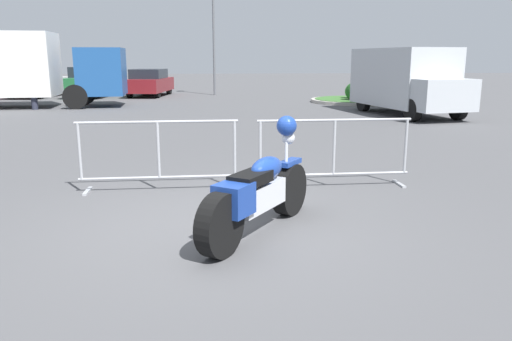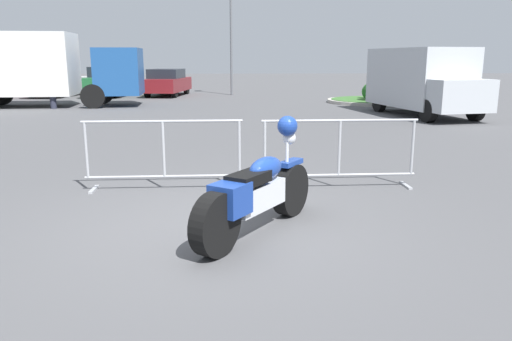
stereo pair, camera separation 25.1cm
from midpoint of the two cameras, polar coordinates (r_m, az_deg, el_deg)
The scene contains 12 objects.
ground_plane at distance 6.02m, azimuth -6.11°, elevation -6.54°, with size 120.00×120.00×0.00m, color #4C4C4F.
motorcycle at distance 5.67m, azimuth -0.94°, elevation -2.46°, with size 1.43×1.99×1.29m.
crowd_barrier_near at distance 7.69m, azimuth -11.99°, elevation 1.81°, with size 2.41×0.50×1.07m.
crowd_barrier_far at distance 7.81m, azimuth 8.00°, elevation 2.13°, with size 2.41×0.50×1.07m.
box_truck at distance 22.62m, azimuth -26.26°, elevation 10.59°, with size 7.85×2.82×2.98m.
delivery_van at distance 18.55m, azimuth 16.36°, elevation 9.96°, with size 2.88×5.28×2.31m.
parked_car_white at distance 28.55m, azimuth -23.96°, elevation 9.20°, with size 2.32×4.55×1.48m.
parked_car_green at distance 27.84m, azimuth -18.26°, elevation 9.64°, with size 2.40×4.71×1.53m.
parked_car_maroon at distance 27.33m, azimuth -12.32°, elevation 9.81°, with size 2.21×4.34×1.41m.
pedestrian at distance 21.51m, azimuth -24.46°, elevation 8.80°, with size 0.41×0.41×1.69m.
planter_island at distance 23.33m, azimuth 11.21°, elevation 8.14°, with size 4.30×4.30×0.97m.
street_lamp at distance 27.60m, azimuth -5.15°, elevation 16.30°, with size 0.36×0.70×5.68m.
Camera 1 is at (0.06, -5.67, 1.98)m, focal length 35.00 mm.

